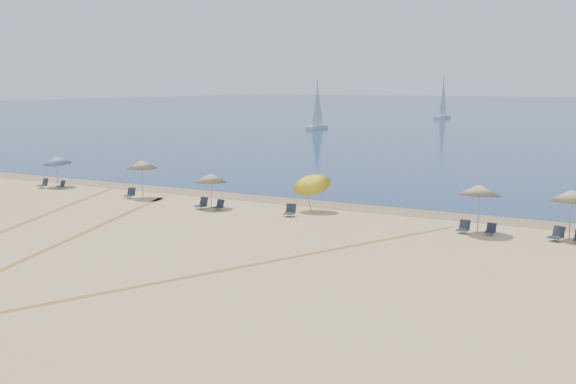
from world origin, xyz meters
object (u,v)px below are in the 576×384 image
at_px(umbrella_1, 142,164).
at_px(umbrella_2, 211,178).
at_px(chair_6, 464,227).
at_px(chair_8, 557,235).
at_px(chair_4, 219,205).
at_px(umbrella_3, 311,181).
at_px(chair_1, 61,185).
at_px(chair_7, 491,230).
at_px(chair_3, 202,204).
at_px(chair_2, 130,194).
at_px(sailboat_2, 443,106).
at_px(umbrella_0, 57,160).
at_px(umbrella_5, 572,195).
at_px(chair_5, 290,211).
at_px(umbrella_4, 479,190).
at_px(chair_0, 44,184).
at_px(sailboat_0, 317,114).

bearing_deg(umbrella_1, umbrella_2, -8.82).
distance_m(chair_6, chair_8, 4.49).
bearing_deg(chair_6, chair_4, -171.51).
relative_size(umbrella_3, chair_1, 4.03).
bearing_deg(umbrella_1, chair_7, -1.16).
height_order(chair_1, chair_3, chair_3).
relative_size(umbrella_3, chair_7, 4.15).
xyz_separation_m(chair_1, chair_2, (7.38, -0.92, 0.05)).
height_order(chair_8, sailboat_2, sailboat_2).
bearing_deg(umbrella_0, chair_1, -29.63).
distance_m(umbrella_1, chair_7, 23.19).
relative_size(umbrella_1, umbrella_3, 0.99).
height_order(chair_4, sailboat_2, sailboat_2).
bearing_deg(chair_6, chair_3, -171.04).
height_order(umbrella_0, chair_4, umbrella_0).
xyz_separation_m(umbrella_2, umbrella_5, (20.52, 1.25, 0.33)).
height_order(chair_2, chair_5, chair_5).
distance_m(umbrella_3, chair_8, 14.21).
bearing_deg(chair_1, chair_8, 9.40).
bearing_deg(umbrella_0, chair_6, -2.91).
relative_size(chair_2, chair_5, 0.94).
relative_size(umbrella_3, sailboat_2, 0.28).
relative_size(umbrella_4, sailboat_2, 0.28).
relative_size(umbrella_1, chair_4, 3.87).
bearing_deg(chair_7, chair_6, -163.65).
bearing_deg(sailboat_2, umbrella_2, -76.72).
bearing_deg(chair_0, umbrella_4, 8.97).
relative_size(chair_1, chair_2, 0.88).
bearing_deg(sailboat_0, chair_8, -53.82).
distance_m(umbrella_2, chair_3, 1.69).
relative_size(umbrella_0, umbrella_3, 0.90).
xyz_separation_m(umbrella_1, chair_6, (21.79, -0.67, -1.99)).
bearing_deg(umbrella_3, chair_0, -177.41).
height_order(umbrella_2, umbrella_5, umbrella_5).
distance_m(chair_5, chair_6, 9.99).
height_order(chair_1, chair_7, chair_7).
xyz_separation_m(umbrella_5, chair_0, (-36.12, -0.34, -1.91)).
xyz_separation_m(umbrella_1, sailboat_2, (-11.69, 114.89, 0.56)).
bearing_deg(chair_0, sailboat_2, 100.82).
distance_m(umbrella_1, chair_2, 2.14).
distance_m(umbrella_3, chair_4, 5.82).
bearing_deg(chair_2, umbrella_0, 163.12).
relative_size(umbrella_1, chair_3, 3.33).
xyz_separation_m(chair_2, chair_3, (6.56, -0.95, 0.01)).
bearing_deg(umbrella_1, chair_2, -140.59).
bearing_deg(chair_2, chair_5, -9.18).
distance_m(umbrella_0, sailboat_2, 114.04).
height_order(umbrella_0, chair_7, umbrella_0).
bearing_deg(chair_5, chair_6, -9.34).
distance_m(umbrella_2, chair_0, 15.71).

